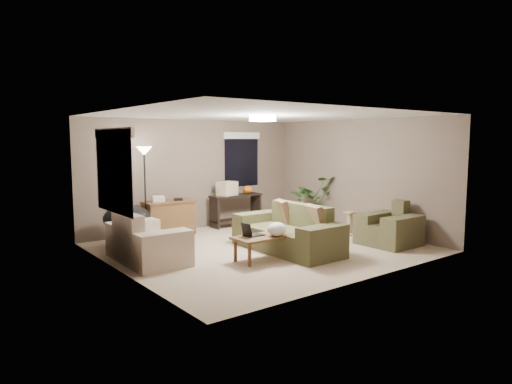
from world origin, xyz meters
TOP-DOWN VIEW (x-y plane):
  - room_shell at (0.00, 0.00)m, footprint 5.50×5.50m
  - main_sofa at (0.25, -0.46)m, footprint 0.95×2.20m
  - throw_pillows at (0.51, -0.46)m, footprint 0.37×1.40m
  - loveseat at (-2.17, 0.43)m, footprint 0.90×1.60m
  - armchair at (2.13, -1.31)m, footprint 0.95×1.00m
  - coffee_table at (-0.56, -0.71)m, footprint 1.00×0.55m
  - laptop at (-0.73, -0.61)m, footprint 0.37×0.24m
  - plastic_bag at (-0.36, -0.86)m, footprint 0.36×0.34m
  - desk at (-0.89, 2.11)m, footprint 1.10×0.50m
  - desk_papers at (-1.04, 2.10)m, footprint 0.72×0.31m
  - console_table at (0.89, 2.15)m, footprint 1.30×0.40m
  - pumpkin at (1.24, 2.15)m, footprint 0.29×0.29m
  - cardboard_box at (0.64, 2.15)m, footprint 0.51×0.43m
  - papasan_chair at (-2.00, 1.67)m, footprint 0.94×0.94m
  - floor_lamp at (-1.44, 2.06)m, footprint 0.32×0.32m
  - ceiling_fixture at (0.00, 0.00)m, footprint 0.50×0.50m
  - houseplant at (2.36, 1.12)m, footprint 1.07×1.19m
  - cat_scratching_post at (2.27, -0.19)m, footprint 0.32×0.32m
  - window_left at (-2.73, 0.30)m, footprint 0.05×1.56m
  - window_back at (1.30, 2.48)m, footprint 1.06×0.05m

SIDE VIEW (x-z plane):
  - cat_scratching_post at x=2.27m, z-range -0.04..0.46m
  - main_sofa at x=0.25m, z-range -0.13..0.72m
  - loveseat at x=-2.17m, z-range -0.13..0.72m
  - armchair at x=2.13m, z-range -0.13..0.72m
  - coffee_table at x=-0.56m, z-range 0.15..0.57m
  - desk at x=-0.89m, z-range 0.00..0.75m
  - console_table at x=0.89m, z-range 0.06..0.81m
  - houseplant at x=2.36m, z-range 0.00..0.93m
  - papasan_chair at x=-2.00m, z-range 0.07..0.86m
  - laptop at x=-0.73m, z-range 0.36..0.60m
  - plastic_bag at x=-0.36m, z-range 0.42..0.65m
  - throw_pillows at x=0.51m, z-range 0.42..0.88m
  - desk_papers at x=-1.04m, z-range 0.74..0.86m
  - pumpkin at x=1.24m, z-range 0.75..0.94m
  - cardboard_box at x=0.64m, z-range 0.75..1.08m
  - room_shell at x=0.00m, z-range -1.50..4.00m
  - floor_lamp at x=-1.44m, z-range 0.64..2.55m
  - window_left at x=-2.73m, z-range 1.12..2.45m
  - window_back at x=1.30m, z-range 1.12..2.45m
  - ceiling_fixture at x=0.00m, z-range 2.39..2.49m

